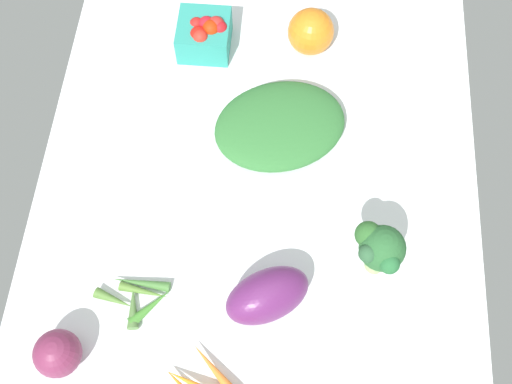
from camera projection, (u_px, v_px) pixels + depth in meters
tablecloth at (256, 200)px, 109.50cm from camera, size 104.00×76.00×2.00cm
broccoli_head at (380, 249)px, 96.33cm from camera, size 8.24×7.94×11.54cm
eggplant at (267, 295)px, 96.99cm from camera, size 13.47×15.65×7.91cm
berry_basket at (205, 34)px, 119.16cm from camera, size 9.70×9.70×7.65cm
leafy_greens_clump at (280, 125)px, 111.78cm from camera, size 25.32×28.35×5.24cm
okra_pile at (137, 297)px, 100.02cm from camera, size 8.71×12.50×1.86cm
red_onion_center at (58, 353)px, 93.54cm from camera, size 7.17×7.17×7.17cm
heirloom_tomato_orange at (311, 32)px, 118.66cm from camera, size 8.75×8.75×8.75cm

